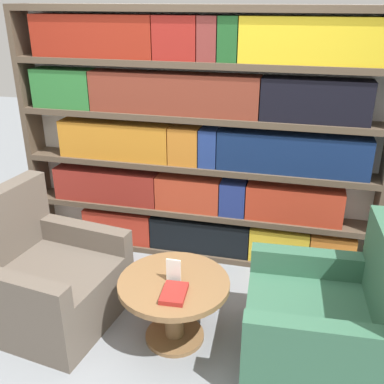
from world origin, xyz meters
TOP-DOWN VIEW (x-y plane):
  - ground_plane at (0.00, 0.00)m, footprint 14.00×14.00m
  - bookshelf at (0.02, 1.38)m, footprint 3.02×0.30m
  - armchair_left at (-0.84, 0.24)m, footprint 0.98×0.97m
  - armchair_right at (1.09, 0.24)m, footprint 0.92×0.90m
  - coffee_table at (0.13, 0.23)m, footprint 0.73×0.73m
  - table_sign at (0.13, 0.23)m, footprint 0.09×0.06m
  - stray_book at (0.17, 0.09)m, footprint 0.16×0.23m

SIDE VIEW (x-z plane):
  - ground_plane at x=0.00m, z-range 0.00..0.00m
  - armchair_left at x=-0.84m, z-range -0.16..0.77m
  - armchair_right at x=1.09m, z-range -0.16..0.77m
  - coffee_table at x=0.13m, z-range 0.10..0.56m
  - stray_book at x=0.17m, z-range 0.46..0.49m
  - table_sign at x=0.13m, z-range 0.45..0.61m
  - bookshelf at x=0.02m, z-range 0.01..2.11m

